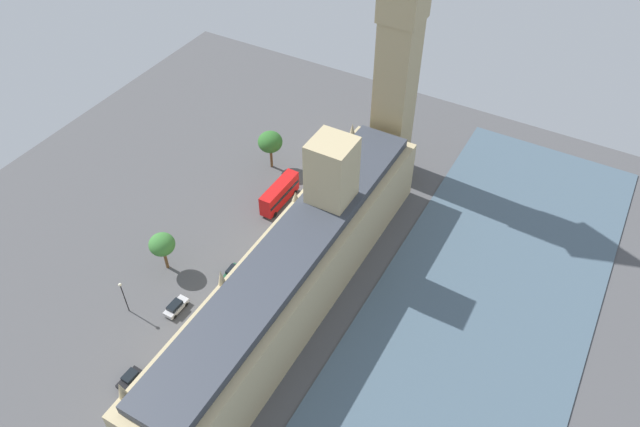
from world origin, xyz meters
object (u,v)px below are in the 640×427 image
Objects in this scene: double_decker_bus_corner at (279,193)px; car_dark_green_near_tower at (232,273)px; plane_tree_trailing at (162,245)px; street_lamp_leading at (123,292)px; car_silver_midblock at (176,307)px; pedestrian_far_end at (140,409)px; clock_tower at (400,38)px; pedestrian_opposite_hall at (142,409)px; plane_tree_by_river_gate at (270,142)px; parliament_building at (297,268)px; car_black_kerbside at (130,379)px.

double_decker_bus_corner is 20.23m from car_dark_green_near_tower.
street_lamp_leading is (-0.66, 10.69, -0.96)m from plane_tree_trailing.
car_silver_midblock reaches higher than pedestrian_far_end.
car_silver_midblock is 0.59× the size of plane_tree_trailing.
car_dark_green_near_tower is 12.93m from plane_tree_trailing.
clock_tower is 60.70m from car_silver_midblock.
car_silver_midblock is 18.28m from pedestrian_far_end.
pedestrian_far_end is (0.24, 0.09, -0.05)m from pedestrian_opposite_hall.
plane_tree_by_river_gate is at bearing -90.26° from street_lamp_leading.
clock_tower is 35.37× the size of pedestrian_opposite_hall.
pedestrian_opposite_hall is 0.19× the size of plane_tree_by_river_gate.
parliament_building reaches higher than double_decker_bus_corner.
plane_tree_by_river_gate is 32.88m from plane_tree_trailing.
plane_tree_trailing is at bearing -62.16° from car_black_kerbside.
parliament_building is 30.32m from car_black_kerbside.
clock_tower is at bearing -150.79° from plane_tree_by_river_gate.
plane_tree_by_river_gate is at bearing -117.71° from pedestrian_far_end.
double_decker_bus_corner is (15.02, -18.14, -4.54)m from parliament_building.
plane_tree_trailing is at bearing 63.62° from clock_tower.
double_decker_bus_corner is 47.84m from pedestrian_opposite_hall.
car_black_kerbside is (-2.61, 13.90, -0.00)m from car_silver_midblock.
street_lamp_leading is at bearing -84.00° from pedestrian_far_end.
car_dark_green_near_tower is 0.58× the size of street_lamp_leading.
car_black_kerbside is at bearing 99.75° from plane_tree_by_river_gate.
street_lamp_leading is at bearing 68.77° from clock_tower.
double_decker_bus_corner is 1.35× the size of plane_tree_trailing.
car_dark_green_near_tower reaches higher than pedestrian_far_end.
clock_tower is at bearing -60.24° from pedestrian_opposite_hall.
car_dark_green_near_tower is 11.35m from car_silver_midblock.
car_black_kerbside is (12.18, 65.39, -28.53)m from clock_tower.
plane_tree_trailing is at bearing -86.47° from street_lamp_leading.
plane_tree_trailing is at bearing 13.93° from parliament_building.
pedestrian_opposite_hall is (-6.34, 47.38, -1.91)m from double_decker_bus_corner.
clock_tower reaches higher than double_decker_bus_corner.
double_decker_bus_corner is 44.61m from car_black_kerbside.
plane_tree_trailing reaches higher than street_lamp_leading.
parliament_building reaches higher than car_black_kerbside.
car_silver_midblock is at bearing 68.39° from car_dark_green_near_tower.
clock_tower is at bearing -106.91° from car_dark_green_near_tower.
double_decker_bus_corner reaches higher than pedestrian_opposite_hall.
clock_tower reaches higher than plane_tree_trailing.
pedestrian_opposite_hall is 58.26m from plane_tree_by_river_gate.
plane_tree_trailing reaches higher than car_dark_green_near_tower.
double_decker_bus_corner reaches higher than pedestrian_far_end.
parliament_building reaches higher than pedestrian_far_end.
double_decker_bus_corner is 6.55× the size of pedestrian_opposite_hall.
parliament_building is 13.90m from car_dark_green_near_tower.
double_decker_bus_corner is 2.58× the size of car_dark_green_near_tower.
parliament_building is 8.10× the size of plane_tree_by_river_gate.
parliament_building is 8.95× the size of plane_tree_trailing.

